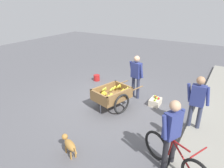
# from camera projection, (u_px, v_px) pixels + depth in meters

# --- Properties ---
(ground_plane) EXTENTS (24.00, 24.00, 0.00)m
(ground_plane) POSITION_uv_depth(u_px,v_px,m) (112.00, 103.00, 6.88)
(ground_plane) COLOR #56565B
(fruit_cart) EXTENTS (1.79, 1.18, 0.73)m
(fruit_cart) POSITION_uv_depth(u_px,v_px,m) (112.00, 95.00, 6.40)
(fruit_cart) COLOR olive
(fruit_cart) RESTS_ON ground
(vendor_person) EXTENTS (0.28, 0.58, 1.52)m
(vendor_person) POSITION_uv_depth(u_px,v_px,m) (136.00, 73.00, 6.94)
(vendor_person) COLOR #333851
(vendor_person) RESTS_ON ground
(bicycle) EXTENTS (0.78, 1.53, 0.85)m
(bicycle) POSITION_uv_depth(u_px,v_px,m) (175.00, 158.00, 3.99)
(bicycle) COLOR black
(bicycle) RESTS_ON ground
(cyclist_person) EXTENTS (0.48, 0.33, 1.56)m
(cyclist_person) POSITION_uv_depth(u_px,v_px,m) (172.00, 130.00, 3.88)
(cyclist_person) COLOR black
(cyclist_person) RESTS_ON ground
(dog) EXTENTS (0.34, 0.63, 0.40)m
(dog) POSITION_uv_depth(u_px,v_px,m) (69.00, 144.00, 4.51)
(dog) COLOR #AD7A38
(dog) RESTS_ON ground
(fire_hydrant) EXTENTS (0.25, 0.25, 0.67)m
(fire_hydrant) POSITION_uv_depth(u_px,v_px,m) (170.00, 123.00, 5.15)
(fire_hydrant) COLOR gold
(fire_hydrant) RESTS_ON ground
(plastic_bucket) EXTENTS (0.26, 0.26, 0.25)m
(plastic_bucket) POSITION_uv_depth(u_px,v_px,m) (97.00, 78.00, 8.72)
(plastic_bucket) COLOR #B21E1E
(plastic_bucket) RESTS_ON ground
(apple_crate) EXTENTS (0.44, 0.32, 0.31)m
(apple_crate) POSITION_uv_depth(u_px,v_px,m) (155.00, 102.00, 6.70)
(apple_crate) COLOR beige
(apple_crate) RESTS_ON ground
(bystander_person) EXTENTS (0.21, 0.59, 1.54)m
(bystander_person) POSITION_uv_depth(u_px,v_px,m) (197.00, 100.00, 5.10)
(bystander_person) COLOR #333851
(bystander_person) RESTS_ON ground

